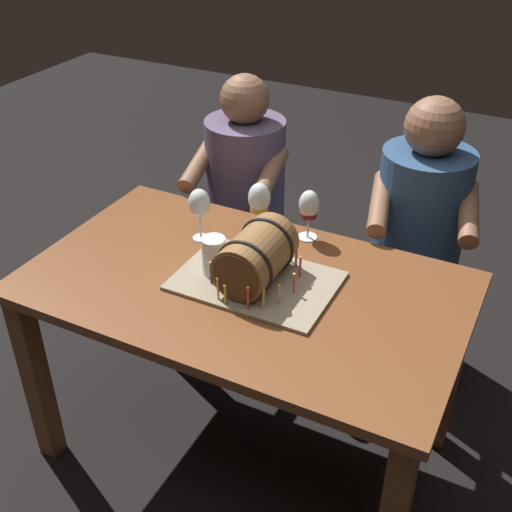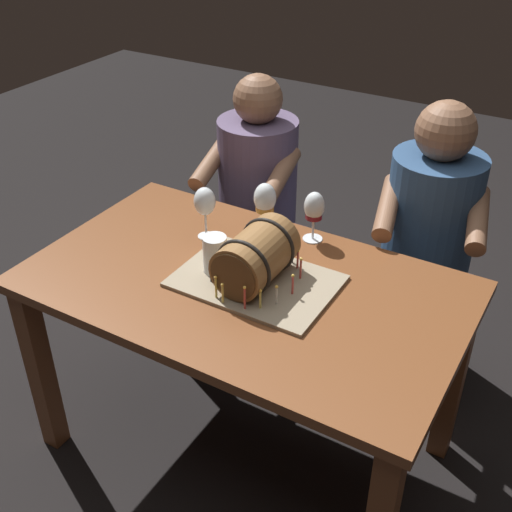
% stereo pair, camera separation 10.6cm
% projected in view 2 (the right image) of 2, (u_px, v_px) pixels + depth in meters
% --- Properties ---
extents(ground_plane, '(8.00, 8.00, 0.00)m').
position_uv_depth(ground_plane, '(246.00, 444.00, 2.47)').
color(ground_plane, black).
extents(dining_table, '(1.39, 0.82, 0.76)m').
position_uv_depth(dining_table, '(244.00, 311.00, 2.12)').
color(dining_table, brown).
rests_on(dining_table, ground).
extents(barrel_cake, '(0.50, 0.34, 0.19)m').
position_uv_depth(barrel_cake, '(256.00, 261.00, 2.01)').
color(barrel_cake, gray).
rests_on(barrel_cake, dining_table).
extents(wine_glass_empty, '(0.08, 0.08, 0.19)m').
position_uv_depth(wine_glass_empty, '(205.00, 202.00, 2.21)').
color(wine_glass_empty, white).
rests_on(wine_glass_empty, dining_table).
extents(wine_glass_amber, '(0.08, 0.08, 0.19)m').
position_uv_depth(wine_glass_amber, '(265.00, 200.00, 2.24)').
color(wine_glass_amber, white).
rests_on(wine_glass_amber, dining_table).
extents(wine_glass_red, '(0.07, 0.07, 0.18)m').
position_uv_depth(wine_glass_red, '(314.00, 208.00, 2.21)').
color(wine_glass_red, white).
rests_on(wine_glass_red, dining_table).
extents(beer_pint, '(0.08, 0.08, 0.14)m').
position_uv_depth(beer_pint, '(215.00, 258.00, 2.06)').
color(beer_pint, white).
rests_on(beer_pint, dining_table).
extents(person_seated_left, '(0.42, 0.50, 1.17)m').
position_uv_depth(person_seated_left, '(257.00, 215.00, 2.86)').
color(person_seated_left, '#372D40').
rests_on(person_seated_left, ground).
extents(person_seated_right, '(0.46, 0.53, 1.20)m').
position_uv_depth(person_seated_right, '(424.00, 259.00, 2.53)').
color(person_seated_right, '#1B2D46').
rests_on(person_seated_right, ground).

